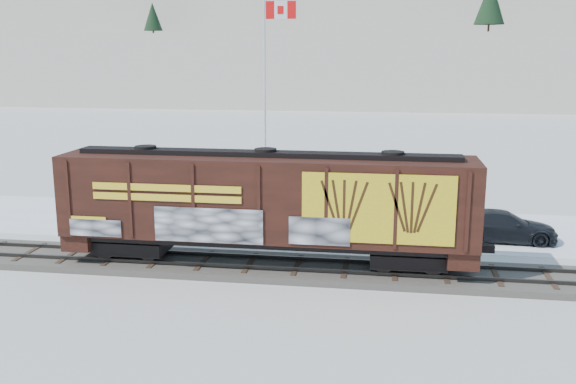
% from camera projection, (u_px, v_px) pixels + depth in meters
% --- Properties ---
extents(ground, '(500.00, 500.00, 0.00)m').
position_uv_depth(ground, '(250.00, 269.00, 27.03)').
color(ground, white).
rests_on(ground, ground).
extents(rail_track, '(50.00, 3.40, 0.43)m').
position_uv_depth(rail_track, '(250.00, 266.00, 26.99)').
color(rail_track, '#59544C').
rests_on(rail_track, ground).
extents(parking_strip, '(40.00, 8.00, 0.03)m').
position_uv_depth(parking_strip, '(279.00, 223.00, 34.27)').
color(parking_strip, white).
rests_on(parking_strip, ground).
extents(hillside, '(360.00, 110.00, 93.00)m').
position_uv_depth(hillside, '(367.00, 30.00, 159.00)').
color(hillside, white).
rests_on(hillside, ground).
extents(hopper_railcar, '(16.91, 3.06, 4.62)m').
position_uv_depth(hopper_railcar, '(266.00, 201.00, 26.28)').
color(hopper_railcar, black).
rests_on(hopper_railcar, rail_track).
extents(flagpole, '(2.30, 0.90, 12.04)m').
position_uv_depth(flagpole, '(267.00, 129.00, 38.30)').
color(flagpole, silver).
rests_on(flagpole, ground).
extents(car_silver, '(4.23, 2.01, 1.40)m').
position_uv_depth(car_silver, '(140.00, 213.00, 33.52)').
color(car_silver, silver).
rests_on(car_silver, parking_strip).
extents(car_white, '(4.49, 1.82, 1.45)m').
position_uv_depth(car_white, '(327.00, 221.00, 31.83)').
color(car_white, silver).
rests_on(car_white, parking_strip).
extents(car_dark, '(5.09, 2.15, 1.47)m').
position_uv_depth(car_dark, '(502.00, 226.00, 30.91)').
color(car_dark, black).
rests_on(car_dark, parking_strip).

